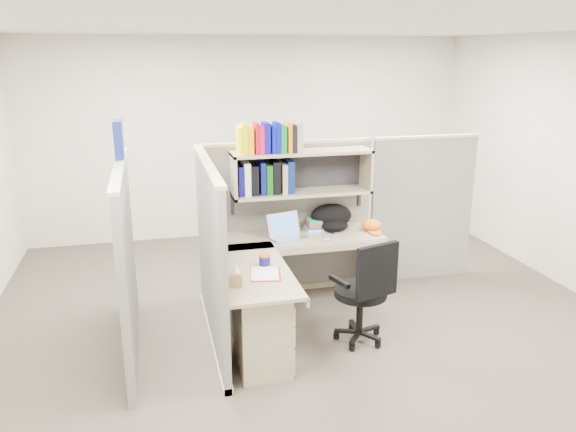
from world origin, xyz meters
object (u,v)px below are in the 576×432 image
object	(u,v)px
backpack	(333,217)
snack_canister	(265,260)
desk	(274,302)
task_chair	(363,307)
laptop	(289,227)

from	to	relation	value
backpack	snack_canister	xyz separation A→B (m)	(-0.89, -0.83, -0.08)
desk	snack_canister	distance (m)	0.37
snack_canister	task_chair	size ratio (longest dim) A/B	0.10
task_chair	snack_canister	bearing A→B (deg)	164.35
desk	task_chair	size ratio (longest dim) A/B	1.79
laptop	backpack	world-z (taller)	backpack
laptop	task_chair	world-z (taller)	same
desk	snack_canister	world-z (taller)	snack_canister
laptop	task_chair	bearing A→B (deg)	-77.82
snack_canister	task_chair	xyz separation A→B (m)	(0.83, -0.23, -0.44)
desk	laptop	bearing A→B (deg)	67.11
backpack	snack_canister	size ratio (longest dim) A/B	4.24
snack_canister	backpack	bearing A→B (deg)	42.87
desk	backpack	xyz separation A→B (m)	(0.84, 0.97, 0.42)
laptop	snack_canister	distance (m)	0.74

